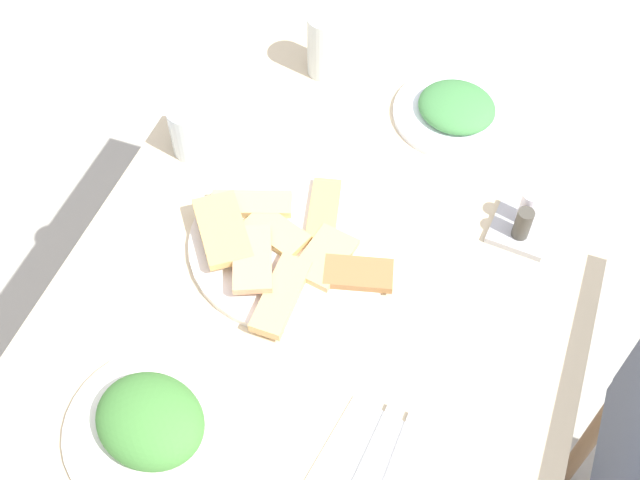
{
  "coord_description": "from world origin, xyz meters",
  "views": [
    {
      "loc": [
        0.67,
        0.22,
        1.75
      ],
      "look_at": [
        -0.0,
        -0.03,
        0.76
      ],
      "focal_mm": 45.07,
      "sensor_mm": 36.0,
      "label": 1
    }
  ],
  "objects": [
    {
      "name": "ground_plane",
      "position": [
        0.0,
        0.0,
        0.0
      ],
      "size": [
        6.0,
        6.0,
        0.0
      ],
      "primitive_type": "plane",
      "color": "#BBB6AA"
    },
    {
      "name": "dining_table",
      "position": [
        0.0,
        0.0,
        0.64
      ],
      "size": [
        1.04,
        0.78,
        0.73
      ],
      "color": "beige",
      "rests_on": "ground_plane"
    },
    {
      "name": "pide_platter",
      "position": [
        0.01,
        -0.08,
        0.74
      ],
      "size": [
        0.34,
        0.34,
        0.04
      ],
      "color": "white",
      "rests_on": "dining_table"
    },
    {
      "name": "salad_plate_greens",
      "position": [
        0.35,
        -0.14,
        0.75
      ],
      "size": [
        0.24,
        0.24,
        0.07
      ],
      "color": "white",
      "rests_on": "dining_table"
    },
    {
      "name": "salad_plate_rice",
      "position": [
        -0.36,
        0.09,
        0.75
      ],
      "size": [
        0.22,
        0.22,
        0.04
      ],
      "color": "white",
      "rests_on": "dining_table"
    },
    {
      "name": "soda_can",
      "position": [
        -0.39,
        -0.16,
        0.79
      ],
      "size": [
        0.09,
        0.09,
        0.12
      ],
      "primitive_type": "cylinder",
      "rotation": [
        0.0,
        0.0,
        5.12
      ],
      "color": "silver",
      "rests_on": "dining_table"
    },
    {
      "name": "drinking_glass",
      "position": [
        -0.13,
        -0.3,
        0.78
      ],
      "size": [
        0.07,
        0.07,
        0.09
      ],
      "primitive_type": "cylinder",
      "color": "silver",
      "rests_on": "dining_table"
    },
    {
      "name": "paper_napkin",
      "position": [
        0.3,
        0.16,
        0.73
      ],
      "size": [
        0.18,
        0.18,
        0.0
      ],
      "primitive_type": "cube",
      "rotation": [
        0.0,
        0.0,
        -0.16
      ],
      "color": "white",
      "rests_on": "dining_table"
    },
    {
      "name": "fork",
      "position": [
        0.3,
        0.15,
        0.74
      ],
      "size": [
        0.19,
        0.03,
        0.0
      ],
      "primitive_type": "cube",
      "rotation": [
        0.0,
        0.0,
        -0.09
      ],
      "color": "silver",
      "rests_on": "paper_napkin"
    },
    {
      "name": "spoon",
      "position": [
        0.3,
        0.18,
        0.74
      ],
      "size": [
        0.18,
        0.02,
        0.0
      ],
      "primitive_type": "cube",
      "rotation": [
        0.0,
        0.0,
        -0.04
      ],
      "color": "silver",
      "rests_on": "paper_napkin"
    },
    {
      "name": "condiment_caddy",
      "position": [
        -0.15,
        0.25,
        0.75
      ],
      "size": [
        0.1,
        0.1,
        0.07
      ],
      "color": "#B2B2B7",
      "rests_on": "dining_table"
    }
  ]
}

